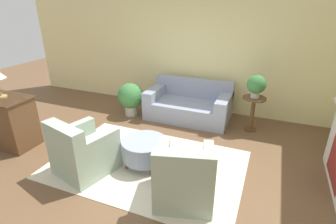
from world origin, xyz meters
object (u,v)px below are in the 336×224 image
at_px(armchair_right, 184,178).
at_px(potted_plant_floor, 130,97).
at_px(couch, 189,105).
at_px(armchair_left, 83,152).
at_px(potted_plant_on_side_table, 256,85).
at_px(side_table, 253,109).
at_px(ottoman_table, 144,149).
at_px(dresser, 8,121).

distance_m(armchair_right, potted_plant_floor, 3.01).
distance_m(couch, potted_plant_floor, 1.35).
xyz_separation_m(couch, armchair_left, (-0.88, -2.59, 0.06)).
xyz_separation_m(armchair_right, potted_plant_floor, (-2.06, 2.20, 0.09)).
distance_m(potted_plant_on_side_table, potted_plant_floor, 2.74).
height_order(armchair_right, potted_plant_on_side_table, potted_plant_on_side_table).
relative_size(side_table, potted_plant_on_side_table, 1.58).
relative_size(couch, potted_plant_on_side_table, 4.02).
height_order(armchair_left, ottoman_table, armchair_left).
distance_m(armchair_left, side_table, 3.35).
height_order(ottoman_table, dresser, dresser).
bearing_deg(potted_plant_on_side_table, armchair_left, -132.59).
height_order(side_table, dresser, dresser).
bearing_deg(side_table, armchair_right, -104.04).
height_order(dresser, potted_plant_floor, dresser).
height_order(armchair_right, ottoman_table, armchair_right).
bearing_deg(potted_plant_floor, couch, 16.69).
bearing_deg(dresser, potted_plant_floor, 55.45).
distance_m(couch, ottoman_table, 2.06).
distance_m(ottoman_table, potted_plant_on_side_table, 2.53).
relative_size(ottoman_table, potted_plant_on_side_table, 1.60).
bearing_deg(couch, side_table, -5.10).
bearing_deg(ottoman_table, armchair_left, -146.06).
bearing_deg(armchair_right, potted_plant_floor, 133.07).
height_order(armchair_right, dresser, dresser).
distance_m(couch, dresser, 3.59).
height_order(armchair_left, potted_plant_floor, armchair_left).
xyz_separation_m(armchair_right, side_table, (0.62, 2.46, 0.12)).
bearing_deg(armchair_left, ottoman_table, 33.94).
xyz_separation_m(armchair_left, potted_plant_floor, (-0.41, 2.20, 0.09)).
xyz_separation_m(couch, potted_plant_on_side_table, (1.38, -0.12, 0.68)).
relative_size(side_table, dresser, 0.75).
distance_m(couch, armchair_right, 2.70).
distance_m(ottoman_table, side_table, 2.44).
xyz_separation_m(ottoman_table, potted_plant_floor, (-1.20, 1.67, 0.15)).
bearing_deg(side_table, potted_plant_floor, -174.39).
bearing_deg(potted_plant_floor, dresser, -124.55).
distance_m(ottoman_table, potted_plant_floor, 2.06).
bearing_deg(potted_plant_on_side_table, potted_plant_floor, -174.39).
xyz_separation_m(armchair_left, dresser, (-1.79, 0.19, 0.13)).
bearing_deg(dresser, couch, 41.89).
relative_size(armchair_right, ottoman_table, 1.35).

